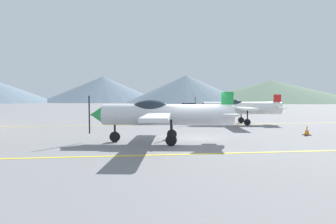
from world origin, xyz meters
TOP-DOWN VIEW (x-y plane):
  - ground_plane at (0.00, 0.00)m, footprint 400.00×400.00m
  - apron_line_near at (0.00, -3.10)m, footprint 80.00×0.16m
  - apron_line_far at (0.00, 8.90)m, footprint 80.00×0.16m
  - airplane_near at (-1.77, 0.00)m, footprint 7.29×8.35m
  - airplane_mid at (5.53, 8.70)m, footprint 7.29×8.35m
  - car_sedan at (3.32, 18.82)m, footprint 2.68×4.57m
  - traffic_cone_front at (6.98, 1.57)m, footprint 0.36×0.36m
  - hill_centerleft at (-19.87, 141.77)m, footprint 64.99×64.99m
  - hill_centerright at (21.30, 115.88)m, footprint 57.72×57.72m
  - hill_right at (66.05, 120.75)m, footprint 84.60×84.60m

SIDE VIEW (x-z plane):
  - ground_plane at x=0.00m, z-range 0.00..0.00m
  - apron_line_near at x=0.00m, z-range 0.00..0.01m
  - apron_line_far at x=0.00m, z-range 0.00..0.01m
  - traffic_cone_front at x=6.98m, z-range -0.01..0.58m
  - car_sedan at x=3.32m, z-range 0.03..1.65m
  - airplane_near at x=-1.77m, z-range 0.16..2.65m
  - airplane_mid at x=5.53m, z-range 0.16..2.65m
  - hill_right at x=66.05m, z-range 0.00..11.36m
  - hill_centerright at x=21.30m, z-range 0.00..12.97m
  - hill_centerleft at x=-19.87m, z-range 0.00..13.98m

